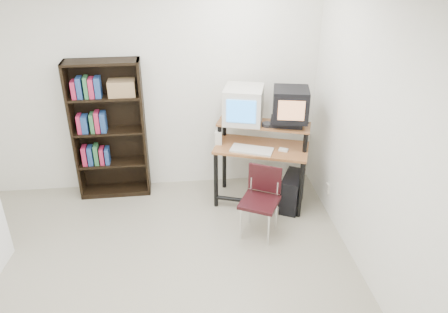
{
  "coord_description": "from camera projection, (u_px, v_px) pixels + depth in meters",
  "views": [
    {
      "loc": [
        0.34,
        -3.0,
        2.93
      ],
      "look_at": [
        0.78,
        1.1,
        0.81
      ],
      "focal_mm": 35.0,
      "sensor_mm": 36.0,
      "label": 1
    }
  ],
  "objects": [
    {
      "name": "desk_speaker",
      "position": [
        218.0,
        138.0,
        5.05
      ],
      "size": [
        0.09,
        0.08,
        0.17
      ],
      "primitive_type": "cube",
      "rotation": [
        0.0,
        0.0,
        -0.12
      ],
      "color": "beige",
      "rests_on": "computer_desk"
    },
    {
      "name": "bookshelf",
      "position": [
        109.0,
        128.0,
        5.15
      ],
      "size": [
        0.85,
        0.3,
        1.68
      ],
      "rotation": [
        0.0,
        0.0,
        0.02
      ],
      "color": "black",
      "rests_on": "floor"
    },
    {
      "name": "school_chair",
      "position": [
        261.0,
        195.0,
        4.61
      ],
      "size": [
        0.51,
        0.51,
        0.75
      ],
      "rotation": [
        0.0,
        0.0,
        -0.48
      ],
      "color": "black",
      "rests_on": "floor"
    },
    {
      "name": "crt_tv",
      "position": [
        291.0,
        105.0,
        4.83
      ],
      "size": [
        0.45,
        0.44,
        0.36
      ],
      "rotation": [
        0.0,
        0.0,
        -0.2
      ],
      "color": "black",
      "rests_on": "vcr"
    },
    {
      "name": "keyboard",
      "position": [
        252.0,
        150.0,
        4.92
      ],
      "size": [
        0.51,
        0.37,
        0.03
      ],
      "primitive_type": "cube",
      "rotation": [
        0.0,
        0.0,
        -0.39
      ],
      "color": "beige",
      "rests_on": "computer_desk"
    },
    {
      "name": "right_wall",
      "position": [
        387.0,
        157.0,
        3.55
      ],
      "size": [
        0.01,
        4.0,
        2.6
      ],
      "primitive_type": "cube",
      "color": "white",
      "rests_on": "floor"
    },
    {
      "name": "crt_monitor",
      "position": [
        243.0,
        105.0,
        4.98
      ],
      "size": [
        0.53,
        0.53,
        0.41
      ],
      "rotation": [
        0.0,
        0.0,
        -0.27
      ],
      "color": "beige",
      "rests_on": "computer_desk"
    },
    {
      "name": "computer_desk",
      "position": [
        262.0,
        151.0,
        5.05
      ],
      "size": [
        1.17,
        0.84,
        0.98
      ],
      "rotation": [
        0.0,
        0.0,
        -0.33
      ],
      "color": "#985C31",
      "rests_on": "floor"
    },
    {
      "name": "vcr",
      "position": [
        287.0,
        122.0,
        4.94
      ],
      "size": [
        0.42,
        0.35,
        0.08
      ],
      "primitive_type": "cube",
      "rotation": [
        0.0,
        0.0,
        -0.27
      ],
      "color": "black",
      "rests_on": "computer_desk"
    },
    {
      "name": "mousepad",
      "position": [
        284.0,
        152.0,
        4.91
      ],
      "size": [
        0.28,
        0.26,
        0.01
      ],
      "primitive_type": "cube",
      "rotation": [
        0.0,
        0.0,
        -0.51
      ],
      "color": "black",
      "rests_on": "computer_desk"
    },
    {
      "name": "cd_spindle",
      "position": [
        267.0,
        125.0,
        4.91
      ],
      "size": [
        0.16,
        0.16,
        0.05
      ],
      "primitive_type": "cylinder",
      "rotation": [
        0.0,
        0.0,
        -0.43
      ],
      "color": "#26262B",
      "rests_on": "computer_desk"
    },
    {
      "name": "back_wall",
      "position": [
        150.0,
        88.0,
        5.13
      ],
      "size": [
        4.0,
        0.01,
        2.6
      ],
      "primitive_type": "cube",
      "color": "white",
      "rests_on": "floor"
    },
    {
      "name": "wall_outlet",
      "position": [
        328.0,
        188.0,
        5.03
      ],
      "size": [
        0.02,
        0.08,
        0.12
      ],
      "primitive_type": "cube",
      "color": "beige",
      "rests_on": "right_wall"
    },
    {
      "name": "mouse",
      "position": [
        283.0,
        150.0,
        4.91
      ],
      "size": [
        0.12,
        0.1,
        0.03
      ],
      "primitive_type": "cube",
      "rotation": [
        0.0,
        0.0,
        -0.49
      ],
      "color": "white",
      "rests_on": "mousepad"
    },
    {
      "name": "pc_tower",
      "position": [
        292.0,
        191.0,
        5.14
      ],
      "size": [
        0.38,
        0.49,
        0.42
      ],
      "primitive_type": "cube",
      "rotation": [
        0.0,
        0.0,
        -0.45
      ],
      "color": "black",
      "rests_on": "floor"
    },
    {
      "name": "floor",
      "position": [
        152.0,
        295.0,
        3.96
      ],
      "size": [
        4.0,
        4.0,
        0.01
      ],
      "primitive_type": "cube",
      "color": "#A29C86",
      "rests_on": "ground"
    }
  ]
}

